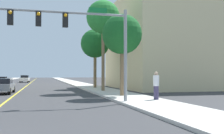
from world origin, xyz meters
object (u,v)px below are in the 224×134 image
at_px(palm_mid, 103,18).
at_px(car_white, 25,79).
at_px(palm_near, 122,35).
at_px(car_gray, 2,86).
at_px(traffic_signal_mast, 76,30).
at_px(palm_far, 95,44).
at_px(car_black, 1,81).
at_px(pedestrian, 156,85).

height_order(palm_mid, car_white, palm_mid).
bearing_deg(palm_near, palm_mid, 90.78).
bearing_deg(car_gray, car_white, 90.91).
height_order(traffic_signal_mast, car_white, traffic_signal_mast).
height_order(traffic_signal_mast, palm_far, palm_far).
height_order(palm_near, palm_far, palm_far).
distance_m(palm_near, car_black, 28.24).
bearing_deg(car_black, car_white, 81.56).
xyz_separation_m(palm_near, car_gray, (-9.53, 6.46, -4.11)).
bearing_deg(palm_far, palm_near, -91.44).
xyz_separation_m(traffic_signal_mast, palm_mid, (3.94, 10.58, 3.08)).
xyz_separation_m(palm_near, car_black, (-12.19, 25.14, -4.09)).
bearing_deg(car_white, car_black, -96.62).
height_order(palm_far, car_black, palm_far).
xyz_separation_m(palm_mid, car_gray, (-9.44, 0.10, -6.71)).
bearing_deg(palm_mid, car_gray, 179.42).
relative_size(palm_near, car_white, 1.43).
height_order(traffic_signal_mast, car_gray, traffic_signal_mast).
bearing_deg(palm_mid, palm_far, 86.35).
xyz_separation_m(palm_far, car_white, (-9.88, 28.70, -4.73)).
bearing_deg(traffic_signal_mast, palm_near, 46.27).
relative_size(palm_far, car_black, 1.81).
bearing_deg(car_white, car_gray, -87.42).
height_order(car_black, pedestrian, pedestrian).
bearing_deg(traffic_signal_mast, palm_far, 75.61).
height_order(car_black, car_white, car_white).
bearing_deg(car_black, traffic_signal_mast, -73.76).
bearing_deg(palm_far, car_black, 135.23).
distance_m(palm_near, car_gray, 12.22).
bearing_deg(palm_far, palm_mid, -93.65).
height_order(palm_near, car_black, palm_near).
xyz_separation_m(car_gray, pedestrian, (10.72, -10.20, 0.33)).
relative_size(palm_mid, car_gray, 2.10).
distance_m(palm_near, car_white, 42.72).
bearing_deg(pedestrian, car_black, -50.00).
bearing_deg(palm_far, car_gray, -147.49).
relative_size(traffic_signal_mast, palm_far, 1.21).
height_order(palm_near, pedestrian, palm_near).
distance_m(traffic_signal_mast, car_gray, 12.55).
height_order(palm_far, car_gray, palm_far).
height_order(palm_mid, palm_far, palm_mid).
bearing_deg(palm_near, car_white, 102.99).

